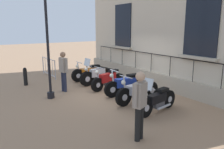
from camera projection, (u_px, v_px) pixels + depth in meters
ground_plane at (115, 92)px, 9.69m from camera, size 60.00×60.00×0.00m
motorcycle_orange at (90, 73)px, 11.76m from camera, size 2.05×0.63×1.02m
motorcycle_white at (98, 75)px, 10.94m from camera, size 2.05×0.55×1.33m
motorcycle_red at (108, 80)px, 10.12m from camera, size 1.95×0.63×1.07m
motorcycle_blue at (126, 85)px, 9.22m from camera, size 2.04×0.63×1.10m
motorcycle_silver at (138, 91)px, 8.35m from camera, size 2.12×0.65×1.08m
motorcycle_black at (157, 101)px, 7.36m from camera, size 1.89×0.59×1.25m
lamppost at (46, 17)px, 8.24m from camera, size 0.30×1.00×4.98m
crowd_barrier at (49, 67)px, 12.53m from camera, size 0.14×1.91×1.05m
bollard at (25, 76)px, 10.75m from camera, size 0.18×0.18×0.87m
pedestrian_standing at (63, 69)px, 9.60m from camera, size 0.29×0.52×1.74m
pedestrian_walking at (140, 102)px, 5.45m from camera, size 0.50×0.34×1.75m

